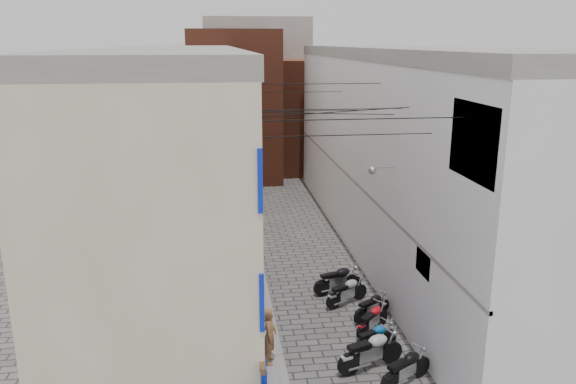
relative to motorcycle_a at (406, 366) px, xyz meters
name	(u,v)px	position (x,y,z in m)	size (l,w,h in m)	color
plinth	(249,252)	(-3.68, 10.45, -0.43)	(0.90, 26.00, 0.25)	gray
building_left	(178,158)	(-6.62, 10.40, 3.94)	(5.10, 27.00, 9.00)	beige
building_right	(406,152)	(3.36, 10.45, 3.95)	(5.94, 26.00, 9.00)	silver
building_far_brick_left	(234,106)	(-3.63, 25.45, 4.44)	(6.00, 6.00, 10.00)	brown
building_far_brick_right	(302,115)	(1.37, 27.45, 3.44)	(5.00, 6.00, 8.00)	brown
building_far_concrete	(257,91)	(-1.63, 31.45, 4.94)	(8.00, 5.00, 11.00)	gray
far_shopfront	(268,168)	(-1.63, 22.65, 0.64)	(2.00, 0.30, 2.40)	black
overhead_wires	(318,108)	(-1.63, 5.09, 6.57)	(5.80, 13.02, 1.32)	black
motorcycle_a	(406,366)	(0.00, 0.00, 0.00)	(0.61, 1.92, 1.11)	black
motorcycle_b	(371,349)	(-0.77, 0.87, 0.08)	(0.69, 2.18, 1.26)	#ACACB1
motorcycle_c	(375,336)	(-0.36, 1.80, -0.06)	(0.54, 1.72, 0.99)	#0A5AA4
motorcycle_d	(373,318)	(-0.11, 2.97, -0.05)	(0.55, 1.73, 1.00)	red
motorcycle_e	(372,305)	(0.12, 3.88, -0.07)	(0.53, 1.69, 0.98)	black
motorcycle_f	(347,290)	(-0.48, 5.04, -0.01)	(0.60, 1.89, 1.09)	#9C9CA0
motorcycle_g	(338,278)	(-0.60, 6.03, 0.03)	(0.64, 2.03, 1.18)	black
person_a	(269,336)	(-3.67, 1.20, 0.54)	(0.62, 0.41, 1.70)	brown
person_b	(257,325)	(-3.97, 1.86, 0.56)	(0.84, 0.65, 1.72)	#2D2C42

